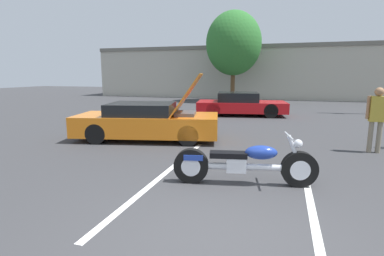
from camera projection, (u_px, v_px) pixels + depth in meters
The scene contains 9 objects.
ground_plane at pixel (219, 246), 3.60m from camera, with size 80.00×80.00×0.00m, color #38383A.
parking_stripe_foreground at pixel (165, 173), 6.21m from camera, with size 0.12×5.53×0.01m, color white.
parking_stripe_middle at pixel (308, 188), 5.40m from camera, with size 0.12×5.53×0.01m, color white.
far_building at pixel (278, 71), 25.51m from camera, with size 32.00×4.20×4.40m.
tree_background at pixel (234, 43), 21.87m from camera, with size 4.04×4.04×6.59m.
motorcycle at pixel (244, 164), 5.54m from camera, with size 2.62×0.82×0.96m.
show_car_hood_open at pixel (148, 121), 9.39m from camera, with size 4.67×2.64×2.06m.
parked_car_left_row at pixel (240, 104), 14.99m from camera, with size 4.61×2.63×1.14m.
spectator_by_show_car at pixel (377, 114), 7.71m from camera, with size 0.52×0.22×1.71m.
Camera 1 is at (0.66, -3.25, 2.03)m, focal length 28.00 mm.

